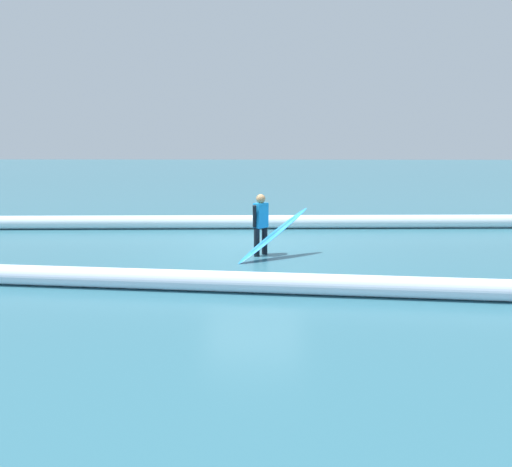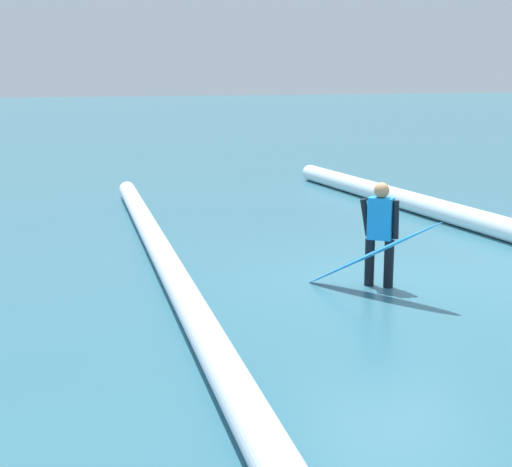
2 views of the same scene
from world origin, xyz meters
name	(u,v)px [view 2 (image 2 of 2)]	position (x,y,z in m)	size (l,w,h in m)	color
ground_plane	(399,280)	(0.00, 0.00, 0.00)	(171.56, 171.56, 0.00)	#31697A
surfer	(380,229)	(-0.19, 0.44, 0.84)	(0.38, 0.46, 1.50)	black
surfboard	(372,254)	(-0.51, 0.73, 0.57)	(1.79, 1.39, 1.17)	#268CE5
wave_crest_midground	(216,354)	(-2.53, 3.50, 0.19)	(0.38, 0.38, 22.94)	white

